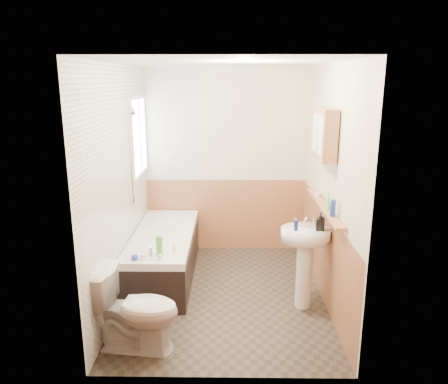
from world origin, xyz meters
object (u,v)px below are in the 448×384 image
Objects in this scene: sink at (305,251)px; bathtub at (164,254)px; pine_shelf at (324,207)px; medicine_cabinet at (324,134)px; toilet at (136,310)px.

bathtub is at bearing 142.11° from sink.
bathtub is 2.01m from pine_shelf.
toilet is at bearing -151.69° from medicine_cabinet.
pine_shelf is at bearing 19.64° from sink.
sink reaches higher than bathtub.
toilet is at bearing -153.59° from pine_shelf.
sink is (1.57, -0.70, 0.33)m from bathtub.
bathtub is 3.19× the size of medicine_cabinet.
bathtub is 1.29× the size of pine_shelf.
bathtub is 2.36m from medicine_cabinet.
medicine_cabinet is at bearing -54.55° from toilet.
medicine_cabinet is (0.17, 0.19, 1.18)m from sink.
pine_shelf is at bearing -17.79° from bathtub.
toilet is 2.47m from medicine_cabinet.
sink is 0.50m from pine_shelf.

